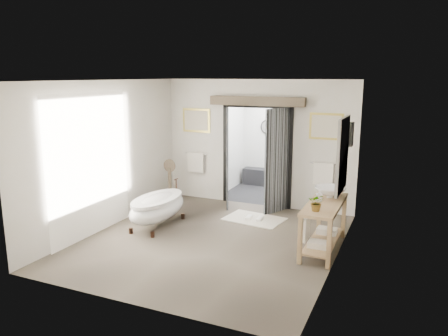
# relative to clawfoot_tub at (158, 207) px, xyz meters

# --- Properties ---
(ground_plane) EXTENTS (5.00, 5.00, 0.00)m
(ground_plane) POSITION_rel_clawfoot_tub_xyz_m (1.32, -0.29, -0.40)
(ground_plane) COLOR #665B4D
(room_shell) EXTENTS (4.52, 5.02, 2.91)m
(room_shell) POSITION_rel_clawfoot_tub_xyz_m (1.28, -0.40, 1.46)
(room_shell) COLOR silver
(room_shell) RESTS_ON ground_plane
(shower_room) EXTENTS (2.22, 2.01, 2.51)m
(shower_room) POSITION_rel_clawfoot_tub_xyz_m (1.32, 3.71, 0.51)
(shower_room) COLOR black
(shower_room) RESTS_ON ground_plane
(back_wall_dressing) EXTENTS (3.82, 0.77, 2.52)m
(back_wall_dressing) POSITION_rel_clawfoot_tub_xyz_m (1.32, 2.03, 1.17)
(back_wall_dressing) COLOR black
(back_wall_dressing) RESTS_ON ground_plane
(clawfoot_tub) EXTENTS (0.74, 1.66, 0.81)m
(clawfoot_tub) POSITION_rel_clawfoot_tub_xyz_m (0.00, 0.00, 0.00)
(clawfoot_tub) COLOR #301D13
(clawfoot_tub) RESTS_ON ground_plane
(vanity) EXTENTS (0.57, 1.60, 0.85)m
(vanity) POSITION_rel_clawfoot_tub_xyz_m (3.27, 0.10, 0.11)
(vanity) COLOR tan
(vanity) RESTS_ON ground_plane
(pedestal_mirror) EXTENTS (0.31, 0.20, 1.06)m
(pedestal_mirror) POSITION_rel_clawfoot_tub_xyz_m (-0.61, 1.52, 0.06)
(pedestal_mirror) COLOR brown
(pedestal_mirror) RESTS_ON ground_plane
(rug) EXTENTS (1.30, 0.95, 0.01)m
(rug) POSITION_rel_clawfoot_tub_xyz_m (1.64, 1.17, -0.39)
(rug) COLOR beige
(rug) RESTS_ON ground_plane
(slippers) EXTENTS (0.35, 0.26, 0.05)m
(slippers) POSITION_rel_clawfoot_tub_xyz_m (1.66, 1.12, -0.36)
(slippers) COLOR white
(slippers) RESTS_ON rug
(basin) EXTENTS (0.62, 0.62, 0.19)m
(basin) POSITION_rel_clawfoot_tub_xyz_m (3.31, 0.50, 0.55)
(basin) COLOR white
(basin) RESTS_ON vanity
(plant) EXTENTS (0.28, 0.25, 0.29)m
(plant) POSITION_rel_clawfoot_tub_xyz_m (3.26, -0.41, 0.60)
(plant) COLOR gray
(plant) RESTS_ON vanity
(soap_bottle_a) EXTENTS (0.12, 0.12, 0.20)m
(soap_bottle_a) POSITION_rel_clawfoot_tub_xyz_m (3.18, 0.18, 0.55)
(soap_bottle_a) COLOR gray
(soap_bottle_a) RESTS_ON vanity
(soap_bottle_b) EXTENTS (0.14, 0.14, 0.18)m
(soap_bottle_b) POSITION_rel_clawfoot_tub_xyz_m (3.26, 0.79, 0.54)
(soap_bottle_b) COLOR gray
(soap_bottle_b) RESTS_ON vanity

